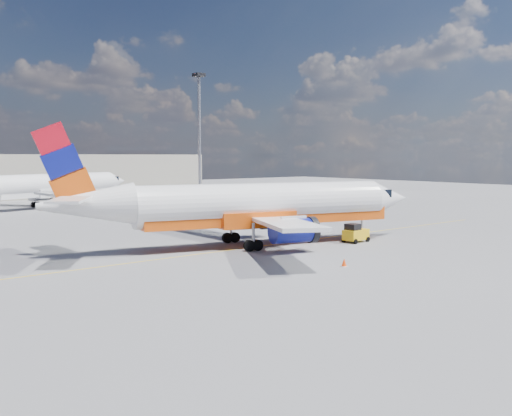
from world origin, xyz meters
TOP-DOWN VIEW (x-y plane):
  - ground at (0.00, 0.00)m, footprint 240.00×240.00m
  - taxi_line at (0.00, 3.00)m, footprint 70.00×0.15m
  - terminal_main at (5.00, 75.00)m, footprint 70.00×14.00m
  - main_jet at (2.31, 3.59)m, footprint 34.25×26.16m
  - second_jet at (1.55, 50.91)m, footprint 32.00×24.26m
  - gse_tug at (10.81, -0.63)m, footprint 2.50×1.67m
  - traffic_cone at (1.58, -7.67)m, footprint 0.42×0.42m
  - floodlight_mast at (16.72, 33.52)m, footprint 1.40×1.40m

SIDE VIEW (x-z plane):
  - ground at x=0.00m, z-range 0.00..0.00m
  - taxi_line at x=0.00m, z-range 0.00..0.01m
  - traffic_cone at x=1.58m, z-range -0.01..0.58m
  - gse_tug at x=10.81m, z-range -0.05..1.66m
  - second_jet at x=1.55m, z-range -1.62..8.11m
  - main_jet at x=2.31m, z-range -1.72..8.62m
  - terminal_main at x=5.00m, z-range 0.00..8.00m
  - floodlight_mast at x=16.72m, z-range 1.91..21.15m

